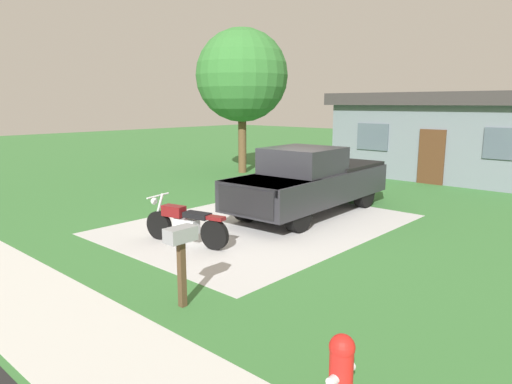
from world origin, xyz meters
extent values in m
plane|color=#387236|center=(0.00, 0.00, 0.00)|extent=(80.00, 80.00, 0.00)
cube|color=#BDBDBD|center=(0.00, 0.00, 0.00)|extent=(5.54, 7.47, 0.01)
cube|color=silver|center=(0.00, -6.00, 0.00)|extent=(36.00, 1.80, 0.01)
cylinder|color=black|center=(-0.87, -2.57, 0.33)|extent=(0.67, 0.26, 0.66)
cylinder|color=black|center=(0.65, -2.25, 0.33)|extent=(0.67, 0.26, 0.66)
cube|color=silver|center=(-0.09, -2.41, 0.42)|extent=(0.60, 0.37, 0.32)
cube|color=maroon|center=(-0.43, -2.48, 0.72)|extent=(0.56, 0.36, 0.24)
cube|color=black|center=(0.21, -2.34, 0.70)|extent=(0.65, 0.40, 0.12)
cube|color=maroon|center=(0.65, -2.25, 0.70)|extent=(0.51, 0.30, 0.08)
cylinder|color=silver|center=(-0.87, -2.57, 0.70)|extent=(0.34, 0.13, 0.77)
cylinder|color=silver|center=(-0.87, -2.57, 1.02)|extent=(0.19, 0.69, 0.04)
sphere|color=silver|center=(-0.99, -2.60, 0.88)|extent=(0.16, 0.16, 0.16)
cylinder|color=black|center=(1.12, 0.06, 0.42)|extent=(0.34, 0.85, 0.84)
cylinder|color=black|center=(-0.52, -0.02, 0.42)|extent=(0.34, 0.85, 0.84)
cylinder|color=black|center=(0.95, 3.56, 0.42)|extent=(0.34, 0.85, 0.84)
cylinder|color=black|center=(-0.69, 3.48, 0.42)|extent=(0.34, 0.85, 0.84)
cube|color=#28282D|center=(0.22, 1.82, 0.80)|extent=(2.27, 5.69, 0.80)
cube|color=#28282D|center=(0.31, -0.03, 1.10)|extent=(1.99, 1.99, 0.20)
cube|color=#28282D|center=(0.24, 1.42, 1.55)|extent=(1.89, 1.99, 0.70)
cube|color=#3F4C56|center=(0.27, 0.62, 1.45)|extent=(1.71, 0.24, 0.60)
cube|color=black|center=(0.14, 3.37, 1.05)|extent=(2.01, 2.49, 0.50)
cube|color=black|center=(0.35, -0.96, 0.80)|extent=(1.70, 0.18, 0.64)
cylinder|color=red|center=(5.49, -5.03, 0.35)|extent=(0.24, 0.24, 0.70)
sphere|color=red|center=(5.49, -5.03, 0.74)|extent=(0.26, 0.26, 0.26)
cylinder|color=silver|center=(5.49, -4.89, 0.45)|extent=(0.10, 0.12, 0.10)
cylinder|color=silver|center=(5.49, -5.17, 0.45)|extent=(0.10, 0.12, 0.10)
cube|color=#4C3823|center=(2.34, -4.48, 0.55)|extent=(0.10, 0.10, 1.10)
cube|color=gray|center=(2.34, -4.48, 1.15)|extent=(0.26, 0.48, 0.22)
cylinder|color=brown|center=(-6.66, 6.20, 1.43)|extent=(0.36, 0.36, 2.86)
sphere|color=#337332|center=(-6.66, 6.20, 4.27)|extent=(4.02, 4.02, 4.02)
cube|color=slate|center=(0.82, 11.42, 1.50)|extent=(9.00, 5.00, 3.00)
cube|color=#383333|center=(0.82, 11.42, 3.25)|extent=(9.60, 5.60, 0.50)
cube|color=#4C2D19|center=(0.82, 8.89, 1.05)|extent=(1.00, 0.08, 2.10)
cube|color=#4C5966|center=(-1.70, 8.89, 1.70)|extent=(1.40, 0.06, 1.10)
cube|color=#4C5966|center=(3.34, 8.89, 1.70)|extent=(1.40, 0.06, 1.10)
camera|label=1|loc=(7.63, -8.64, 3.08)|focal=32.30mm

